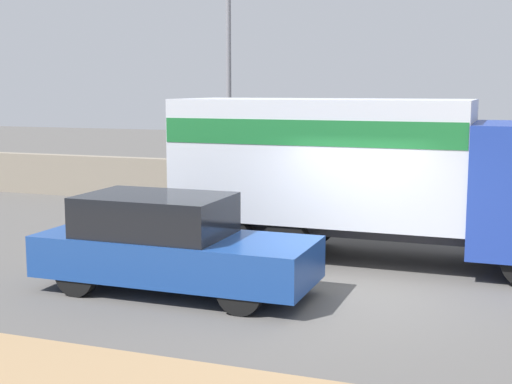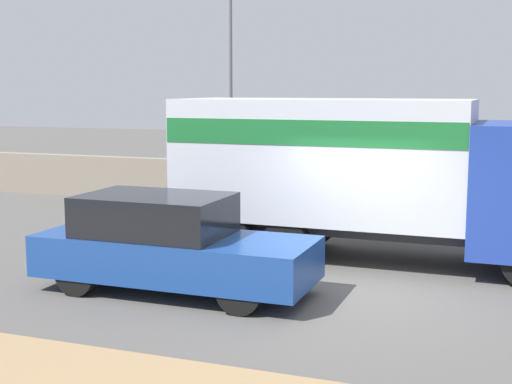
% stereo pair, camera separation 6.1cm
% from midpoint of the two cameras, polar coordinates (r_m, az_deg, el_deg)
% --- Properties ---
extents(ground_plane, '(80.00, 80.00, 0.00)m').
position_cam_midpoint_polar(ground_plane, '(11.66, 6.49, -8.31)').
color(ground_plane, '#514F4C').
extents(stone_wall_backdrop, '(60.00, 0.35, 1.25)m').
position_cam_midpoint_polar(stone_wall_backdrop, '(19.06, 12.21, 0.00)').
color(stone_wall_backdrop, gray).
rests_on(stone_wall_backdrop, ground_plane).
extents(street_lamp, '(0.56, 0.28, 8.24)m').
position_cam_midpoint_polar(street_lamp, '(19.41, -2.03, 12.35)').
color(street_lamp, slate).
rests_on(street_lamp, ground_plane).
extents(box_truck, '(7.69, 2.42, 3.11)m').
position_cam_midpoint_polar(box_truck, '(13.84, 9.03, 2.08)').
color(box_truck, navy).
rests_on(box_truck, ground_plane).
extents(car_hatchback, '(4.57, 1.74, 1.60)m').
position_cam_midpoint_polar(car_hatchback, '(11.76, -6.78, -4.18)').
color(car_hatchback, navy).
rests_on(car_hatchback, ground_plane).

